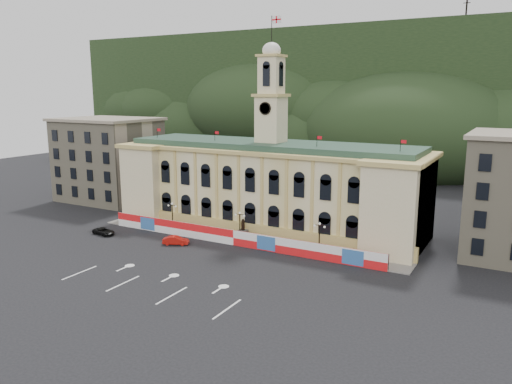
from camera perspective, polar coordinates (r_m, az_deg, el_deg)
The scene contains 13 objects.
ground at distance 69.86m, azimuth -9.09°, elevation -9.27°, with size 260.00×260.00×0.00m, color black.
lane_markings at distance 66.29m, azimuth -11.80°, elevation -10.54°, with size 26.00×10.00×0.02m, color white, non-canonical shape.
hill_ridge at distance 177.89m, azimuth 15.97°, elevation 9.44°, with size 230.00×80.00×64.00m.
city_hall at distance 90.23m, azimuth 1.59°, elevation 0.81°, with size 56.20×17.60×37.10m.
side_building_left at distance 118.24m, azimuth -16.50°, elevation 3.62°, with size 21.00×17.00×18.60m.
hoarding_fence at distance 81.13m, azimuth -2.51°, elevation -5.23°, with size 50.00×0.44×2.50m.
pavement at distance 83.70m, azimuth -1.58°, elevation -5.53°, with size 56.00×5.50×0.16m, color slate.
statue at distance 83.58m, azimuth -1.49°, elevation -4.76°, with size 1.40×1.40×3.72m.
lamp_left at distance 90.01m, azimuth -9.54°, elevation -2.49°, with size 1.96×0.44×5.15m.
lamp_center at distance 82.24m, azimuth -1.85°, elevation -3.67°, with size 1.96×0.44×5.15m.
lamp_right at distance 76.28m, azimuth 7.25°, elevation -4.98°, with size 1.96×0.44×5.15m.
red_sedan at distance 82.52m, azimuth -9.15°, elevation -5.48°, with size 4.47×3.07×1.39m, color #AF130C.
black_suv at distance 90.84m, azimuth -17.00°, elevation -4.33°, with size 4.53×2.50×1.20m, color black.
Camera 1 is at (40.78, -51.09, 24.64)m, focal length 35.00 mm.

